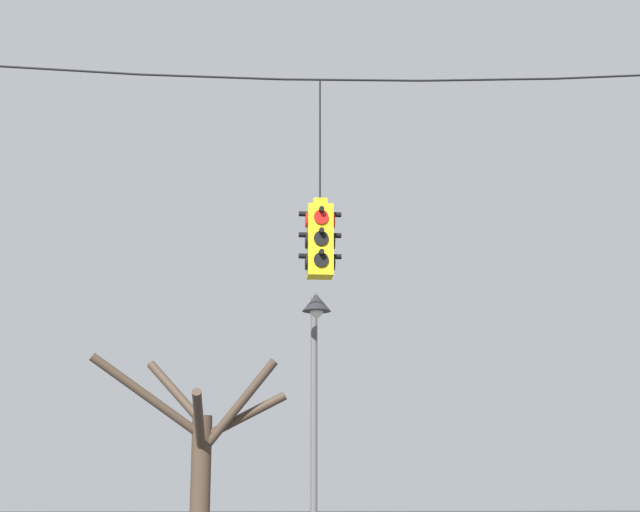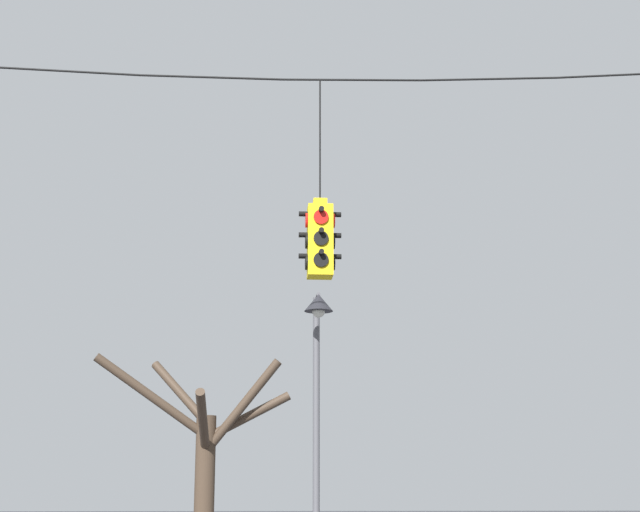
% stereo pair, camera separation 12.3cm
% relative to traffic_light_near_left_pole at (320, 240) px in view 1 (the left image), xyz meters
% --- Properties ---
extents(span_wire, '(13.90, 0.03, 0.34)m').
position_rel_traffic_light_near_left_pole_xyz_m(span_wire, '(-1.52, 0.00, 2.43)').
color(span_wire, black).
extents(traffic_light_near_left_pole, '(0.58, 0.58, 2.86)m').
position_rel_traffic_light_near_left_pole_xyz_m(traffic_light_near_left_pole, '(0.00, 0.00, 0.00)').
color(traffic_light_near_left_pole, yellow).
extents(street_lamp, '(0.50, 0.85, 5.19)m').
position_rel_traffic_light_near_left_pole_xyz_m(street_lamp, '(0.25, 3.91, -1.28)').
color(street_lamp, '#515156').
rests_on(street_lamp, ground_plane).
extents(bare_tree, '(4.40, 2.92, 4.82)m').
position_rel_traffic_light_near_left_pole_xyz_m(bare_tree, '(-1.89, 9.37, -2.61)').
color(bare_tree, '#423326').
rests_on(bare_tree, ground_plane).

